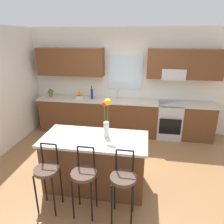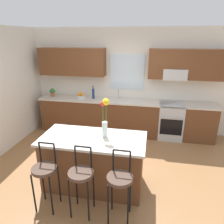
# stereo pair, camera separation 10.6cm
# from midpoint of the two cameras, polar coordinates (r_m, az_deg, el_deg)

# --- Properties ---
(ground_plane) EXTENTS (14.00, 14.00, 0.00)m
(ground_plane) POSITION_cam_midpoint_polar(r_m,az_deg,el_deg) (4.28, 0.85, -15.33)
(ground_plane) COLOR olive
(back_wall_assembly) EXTENTS (5.60, 0.50, 2.70)m
(back_wall_assembly) POSITION_cam_midpoint_polar(r_m,az_deg,el_deg) (5.54, 4.86, 9.89)
(back_wall_assembly) COLOR silver
(back_wall_assembly) RESTS_ON ground
(counter_run) EXTENTS (4.56, 0.64, 0.92)m
(counter_run) POSITION_cam_midpoint_polar(r_m,az_deg,el_deg) (5.55, 3.96, -1.29)
(counter_run) COLOR brown
(counter_run) RESTS_ON ground
(sink_faucet) EXTENTS (0.02, 0.13, 0.23)m
(sink_faucet) POSITION_cam_midpoint_polar(r_m,az_deg,el_deg) (5.53, 2.30, 5.14)
(sink_faucet) COLOR #B7BABC
(sink_faucet) RESTS_ON counter_run
(oven_range) EXTENTS (0.60, 0.64, 0.92)m
(oven_range) POSITION_cam_midpoint_polar(r_m,az_deg,el_deg) (5.53, 16.20, -2.23)
(oven_range) COLOR #B7BABC
(oven_range) RESTS_ON ground
(kitchen_island) EXTENTS (1.72, 0.83, 0.92)m
(kitchen_island) POSITION_cam_midpoint_polar(r_m,az_deg,el_deg) (3.66, -4.17, -13.39)
(kitchen_island) COLOR brown
(kitchen_island) RESTS_ON ground
(bar_stool_near) EXTENTS (0.36, 0.36, 1.04)m
(bar_stool_near) POSITION_cam_midpoint_polar(r_m,az_deg,el_deg) (3.27, -16.96, -15.29)
(bar_stool_near) COLOR black
(bar_stool_near) RESTS_ON ground
(bar_stool_middle) EXTENTS (0.36, 0.36, 1.04)m
(bar_stool_middle) POSITION_cam_midpoint_polar(r_m,az_deg,el_deg) (3.08, -7.41, -16.97)
(bar_stool_middle) COLOR black
(bar_stool_middle) RESTS_ON ground
(bar_stool_far) EXTENTS (0.36, 0.36, 1.04)m
(bar_stool_far) POSITION_cam_midpoint_polar(r_m,az_deg,el_deg) (2.97, 3.26, -18.30)
(bar_stool_far) COLOR black
(bar_stool_far) RESTS_ON ground
(flower_vase) EXTENTS (0.15, 0.11, 0.65)m
(flower_vase) POSITION_cam_midpoint_polar(r_m,az_deg,el_deg) (3.33, -1.05, -1.48)
(flower_vase) COLOR silver
(flower_vase) RESTS_ON kitchen_island
(fruit_bowl_oranges) EXTENTS (0.24, 0.24, 0.16)m
(fruit_bowl_oranges) POSITION_cam_midpoint_polar(r_m,az_deg,el_deg) (5.65, -7.99, 4.37)
(fruit_bowl_oranges) COLOR silver
(fruit_bowl_oranges) RESTS_ON counter_run
(bottle_olive_oil) EXTENTS (0.06, 0.06, 0.35)m
(bottle_olive_oil) POSITION_cam_midpoint_polar(r_m,az_deg,el_deg) (5.53, -4.59, 5.09)
(bottle_olive_oil) COLOR navy
(bottle_olive_oil) RESTS_ON counter_run
(potted_plant_small) EXTENTS (0.17, 0.11, 0.22)m
(potted_plant_small) POSITION_cam_midpoint_polar(r_m,az_deg,el_deg) (5.94, -15.47, 5.31)
(potted_plant_small) COLOR #9E5B3D
(potted_plant_small) RESTS_ON counter_run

